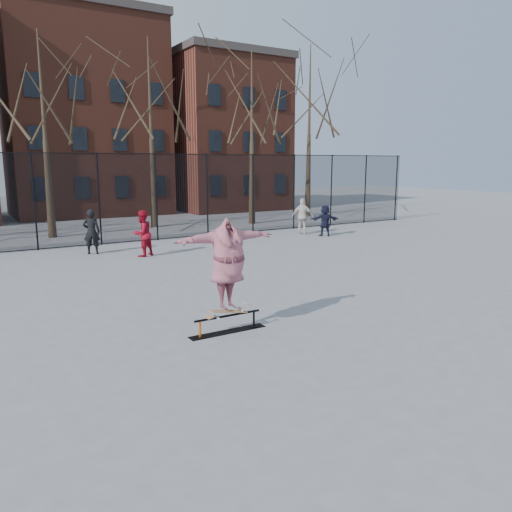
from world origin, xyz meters
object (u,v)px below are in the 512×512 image
skate_rail (228,325)px  bystander_red (142,233)px  skater (228,266)px  bystander_white (303,216)px  bystander_black (92,232)px  bystander_navy (325,221)px  skateboard (228,312)px

skate_rail → bystander_red: bystander_red is taller
skater → bystander_white: bearing=44.2°
bystander_black → bystander_white: 10.40m
bystander_black → bystander_red: bystander_red is taller
bystander_red → bystander_navy: size_ratio=1.16×
skater → bystander_black: size_ratio=1.33×
bystander_navy → bystander_white: bearing=-35.2°
skate_rail → bystander_navy: bystander_navy is taller
bystander_red → bystander_white: 9.00m
bystander_white → bystander_navy: 1.22m
skateboard → bystander_white: bystander_white is taller
skateboard → bystander_black: 10.99m
skater → bystander_white: size_ratio=1.30×
skateboard → bystander_white: bearing=47.2°
skateboard → bystander_navy: (10.79, 9.98, 0.32)m
bystander_white → bystander_navy: bearing=158.2°
skate_rail → skateboard: skateboard is taller
bystander_white → bystander_black: bearing=39.4°
bystander_navy → skate_rail: bearing=68.4°
skate_rail → bystander_black: size_ratio=0.99×
skateboard → bystander_white: 15.04m
skate_rail → skater: 1.30m
bystander_red → bystander_navy: bystander_red is taller
skate_rail → bystander_red: 9.58m
skater → bystander_red: skater is taller
skateboard → skate_rail: bearing=180.0°
bystander_red → skate_rail: bearing=54.6°
skate_rail → skateboard: (0.02, 0.00, 0.29)m
skater → bystander_red: (1.35, 9.45, -0.56)m
skater → bystander_navy: (10.79, 9.98, -0.69)m
bystander_white → bystander_navy: (0.59, -1.05, -0.14)m
skateboard → skater: 1.01m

